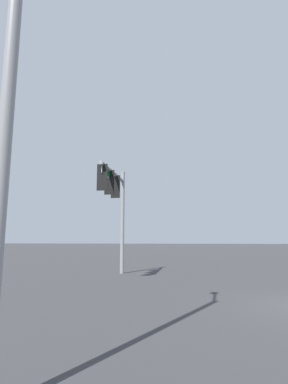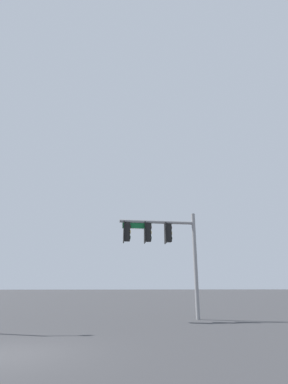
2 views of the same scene
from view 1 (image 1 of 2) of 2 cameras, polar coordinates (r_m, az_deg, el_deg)
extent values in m
cylinder|color=gray|center=(18.49, -4.14, -5.58)|extent=(0.24, 0.24, 6.22)
cylinder|color=gray|center=(16.62, -5.86, 3.61)|extent=(4.65, 0.40, 0.19)
cube|color=black|center=(16.96, -5.46, 1.03)|extent=(0.05, 0.52, 1.30)
cube|color=black|center=(17.15, -5.30, 0.92)|extent=(0.37, 0.34, 1.10)
cylinder|color=black|center=(17.26, -5.27, 2.91)|extent=(0.04, 0.04, 0.12)
cylinder|color=#340503|center=(17.40, -5.12, 1.87)|extent=(0.04, 0.22, 0.22)
cylinder|color=yellow|center=(17.34, -5.14, 0.80)|extent=(0.04, 0.22, 0.22)
cylinder|color=black|center=(17.28, -5.15, -0.27)|extent=(0.04, 0.22, 0.22)
cube|color=black|center=(15.75, -6.62, 1.85)|extent=(0.05, 0.52, 1.30)
cube|color=black|center=(15.93, -6.44, 1.72)|extent=(0.37, 0.34, 1.10)
cylinder|color=black|center=(16.06, -6.40, 3.86)|extent=(0.04, 0.04, 0.12)
cylinder|color=#340503|center=(16.19, -6.23, 2.74)|extent=(0.04, 0.22, 0.22)
cylinder|color=yellow|center=(16.12, -6.25, 1.59)|extent=(0.04, 0.22, 0.22)
cylinder|color=black|center=(16.06, -6.27, 0.43)|extent=(0.04, 0.22, 0.22)
cube|color=black|center=(14.55, -7.98, 2.81)|extent=(0.05, 0.52, 1.30)
cube|color=black|center=(14.73, -7.77, 2.66)|extent=(0.37, 0.34, 1.10)
cylinder|color=black|center=(14.87, -7.71, 4.96)|extent=(0.04, 0.04, 0.12)
cylinder|color=#340503|center=(14.99, -7.52, 3.74)|extent=(0.04, 0.22, 0.22)
cylinder|color=yellow|center=(14.92, -7.54, 2.50)|extent=(0.04, 0.22, 0.22)
cylinder|color=black|center=(14.85, -7.57, 1.26)|extent=(0.04, 0.22, 0.22)
cube|color=#0F602D|center=(15.39, -7.07, 3.67)|extent=(1.76, 0.12, 0.33)
cube|color=white|center=(15.39, -7.07, 3.67)|extent=(1.82, 0.10, 0.39)
cylinder|color=gray|center=(4.77, -23.95, 22.74)|extent=(0.18, 0.18, 8.77)
camera|label=2|loc=(18.29, 57.74, -5.35)|focal=28.00mm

